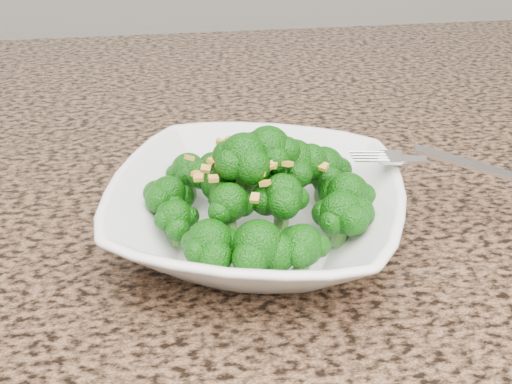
{
  "coord_description": "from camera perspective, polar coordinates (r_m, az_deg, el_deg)",
  "views": [
    {
      "loc": [
        0.09,
        -0.25,
        1.22
      ],
      "look_at": [
        0.16,
        0.2,
        0.95
      ],
      "focal_mm": 45.0,
      "sensor_mm": 36.0,
      "label": 1
    }
  ],
  "objects": [
    {
      "name": "granite_counter",
      "position": [
        0.65,
        -14.94,
        -1.35
      ],
      "size": [
        1.64,
        1.04,
        0.03
      ],
      "primitive_type": "cube",
      "color": "brown",
      "rests_on": "cabinet"
    },
    {
      "name": "fork",
      "position": [
        0.56,
        14.17,
        2.81
      ],
      "size": [
        0.19,
        0.09,
        0.01
      ],
      "primitive_type": null,
      "rotation": [
        0.0,
        0.0,
        -0.35
      ],
      "color": "silver",
      "rests_on": "bowl"
    },
    {
      "name": "bowl",
      "position": [
        0.54,
        -0.0,
        -1.88
      ],
      "size": [
        0.3,
        0.3,
        0.06
      ],
      "primitive_type": "imported",
      "rotation": [
        0.0,
        0.0,
        -0.3
      ],
      "color": "white",
      "rests_on": "granite_counter"
    },
    {
      "name": "broccoli_pile",
      "position": [
        0.51,
        -0.0,
        4.16
      ],
      "size": [
        0.21,
        0.21,
        0.07
      ],
      "primitive_type": null,
      "color": "#0F5609",
      "rests_on": "bowl"
    },
    {
      "name": "garlic_topping",
      "position": [
        0.49,
        -0.0,
        7.99
      ],
      "size": [
        0.13,
        0.13,
        0.01
      ],
      "primitive_type": null,
      "color": "gold",
      "rests_on": "broccoli_pile"
    }
  ]
}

